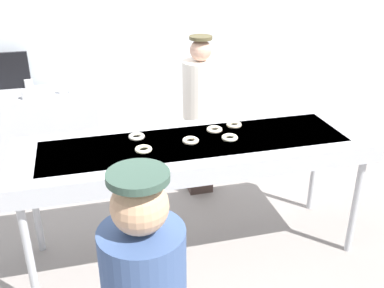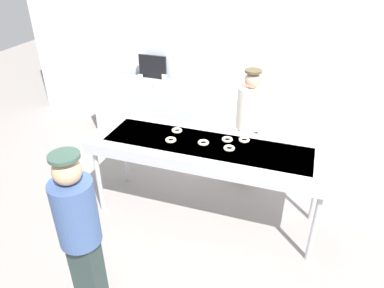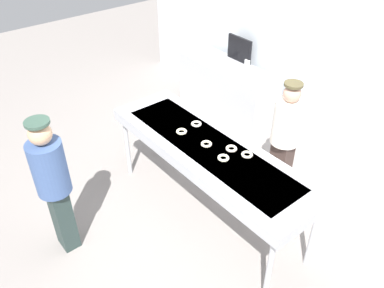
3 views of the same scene
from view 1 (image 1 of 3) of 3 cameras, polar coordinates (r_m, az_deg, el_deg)
name	(u,v)px [view 1 (image 1 of 3)]	position (r m, az deg, el deg)	size (l,w,h in m)	color
ground_plane	(195,249)	(3.88, 0.36, -13.37)	(16.00, 16.00, 0.00)	gray
back_wall	(144,6)	(5.24, -6.14, 17.19)	(8.00, 0.12, 3.40)	silver
fryer_conveyor	(195,151)	(3.38, 0.40, -0.84)	(2.71, 0.83, 1.02)	#B7BABF
sugar_donut_0	(230,138)	(3.38, 4.86, 0.82)	(0.12, 0.12, 0.03)	#F5F1CA
sugar_donut_1	(143,149)	(3.20, -6.26, -0.69)	(0.12, 0.12, 0.03)	#FCF4C5
sugar_donut_2	(234,125)	(3.62, 5.41, 2.49)	(0.12, 0.12, 0.03)	#F8E8C2
sugar_donut_3	(214,129)	(3.52, 2.90, 1.88)	(0.12, 0.12, 0.03)	#F9EAC9
sugar_donut_4	(137,137)	(3.41, -7.13, 0.95)	(0.12, 0.12, 0.03)	#EEE7CF
sugar_donut_5	(191,140)	(3.32, -0.18, 0.46)	(0.12, 0.12, 0.03)	#F8E7C2
worker_baker	(200,109)	(4.29, 1.06, 4.57)	(0.34, 0.34, 1.60)	#3F2F2A
prep_counter	(14,137)	(5.13, -21.92, 0.89)	(1.79, 0.57, 0.93)	#B7BABF
paper_cup_1	(26,95)	(4.77, -20.56, 5.96)	(0.09, 0.09, 0.09)	white
paper_cup_2	(73,89)	(4.81, -15.01, 6.87)	(0.09, 0.09, 0.09)	white
paper_cup_3	(63,89)	(4.83, -16.29, 6.76)	(0.09, 0.09, 0.09)	white
paper_cup_4	(29,84)	(5.13, -20.26, 7.29)	(0.09, 0.09, 0.09)	white
menu_display	(5,71)	(5.14, -22.86, 8.64)	(0.49, 0.04, 0.39)	black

